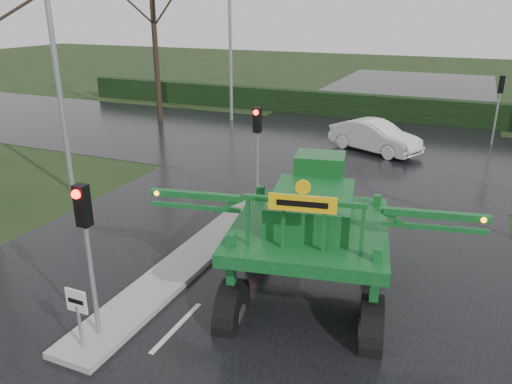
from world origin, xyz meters
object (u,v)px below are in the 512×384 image
at_px(white_sedan, 374,152).
at_px(crop_sprayer, 233,231).
at_px(traffic_signal_near, 85,230).
at_px(street_light_left_near, 58,29).
at_px(traffic_signal_mid, 257,135).
at_px(traffic_signal_far, 500,95).
at_px(keep_left_sign, 78,309).
at_px(street_light_left_far, 235,20).

bearing_deg(white_sedan, crop_sprayer, -156.59).
bearing_deg(traffic_signal_near, street_light_left_near, 134.53).
relative_size(traffic_signal_mid, traffic_signal_far, 1.00).
distance_m(keep_left_sign, traffic_signal_near, 1.61).
relative_size(traffic_signal_near, white_sedan, 0.77).
xyz_separation_m(keep_left_sign, traffic_signal_far, (7.80, 21.51, 1.53)).
relative_size(keep_left_sign, white_sedan, 0.30).
bearing_deg(street_light_left_far, traffic_signal_near, -71.83).
height_order(traffic_signal_near, street_light_left_near, street_light_left_near).
distance_m(street_light_left_near, crop_sprayer, 11.02).
height_order(street_light_left_near, white_sedan, street_light_left_near).
relative_size(traffic_signal_near, crop_sprayer, 0.46).
relative_size(keep_left_sign, street_light_left_far, 0.14).
xyz_separation_m(street_light_left_near, white_sedan, (9.36, 10.23, -5.99)).
relative_size(traffic_signal_far, crop_sprayer, 0.46).
distance_m(street_light_left_far, white_sedan, 11.74).
bearing_deg(street_light_left_near, white_sedan, 47.54).
xyz_separation_m(traffic_signal_far, white_sedan, (-5.33, -3.78, -2.59)).
bearing_deg(keep_left_sign, crop_sprayer, 50.25).
xyz_separation_m(traffic_signal_far, street_light_left_far, (-14.69, -0.01, 3.40)).
distance_m(traffic_signal_far, street_light_left_near, 20.58).
distance_m(street_light_left_near, white_sedan, 15.11).
bearing_deg(street_light_left_near, crop_sprayer, -28.27).
bearing_deg(street_light_left_far, crop_sprayer, -64.33).
distance_m(traffic_signal_near, traffic_signal_mid, 8.50).
xyz_separation_m(keep_left_sign, white_sedan, (2.47, 17.73, -1.06)).
bearing_deg(traffic_signal_far, street_light_left_far, 0.03).
xyz_separation_m(traffic_signal_near, traffic_signal_far, (7.80, 21.02, 0.00)).
height_order(traffic_signal_far, white_sedan, traffic_signal_far).
xyz_separation_m(traffic_signal_far, street_light_left_near, (-14.69, -14.01, 3.40)).
bearing_deg(crop_sprayer, street_light_left_far, 104.65).
bearing_deg(street_light_left_far, traffic_signal_mid, -61.14).
bearing_deg(street_light_left_far, keep_left_sign, -72.22).
relative_size(keep_left_sign, traffic_signal_mid, 0.38).
xyz_separation_m(keep_left_sign, traffic_signal_near, (0.00, 0.49, 1.53)).
xyz_separation_m(keep_left_sign, crop_sprayer, (2.18, 2.62, 1.01)).
bearing_deg(keep_left_sign, street_light_left_far, 107.78).
xyz_separation_m(traffic_signal_mid, street_light_left_near, (-6.89, -1.49, 3.40)).
distance_m(traffic_signal_mid, street_light_left_far, 14.68).
bearing_deg(traffic_signal_near, traffic_signal_far, 69.64).
distance_m(traffic_signal_near, traffic_signal_far, 22.42).
height_order(street_light_left_near, crop_sprayer, street_light_left_near).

